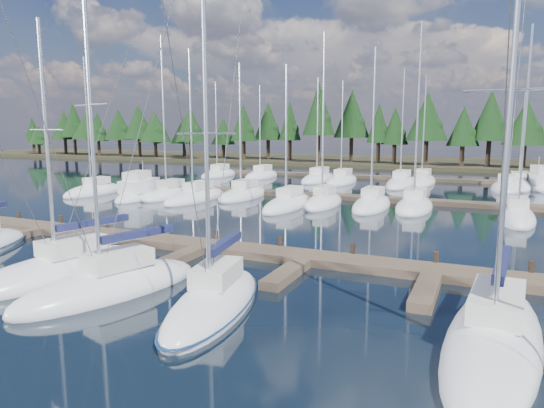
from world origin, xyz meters
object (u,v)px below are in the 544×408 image
at_px(front_sailboat_3, 111,286).
at_px(motor_yacht_left, 140,193).
at_px(front_sailboat_4, 214,303).
at_px(front_sailboat_2, 66,270).
at_px(front_sailboat_5, 494,339).
at_px(main_dock, 200,249).
at_px(motor_yacht_right, 540,185).

distance_m(front_sailboat_3, motor_yacht_left, 28.16).
bearing_deg(front_sailboat_4, front_sailboat_2, 173.47).
bearing_deg(front_sailboat_5, front_sailboat_4, -175.09).
bearing_deg(front_sailboat_5, main_dock, 156.58).
distance_m(front_sailboat_5, motor_yacht_right, 45.09).
relative_size(front_sailboat_4, motor_yacht_left, 1.31).
bearing_deg(front_sailboat_4, motor_yacht_left, 133.88).
height_order(main_dock, front_sailboat_5, front_sailboat_5).
relative_size(main_dock, front_sailboat_3, 3.21).
bearing_deg(motor_yacht_left, main_dock, -42.93).
bearing_deg(main_dock, front_sailboat_3, -88.39).
distance_m(front_sailboat_2, front_sailboat_5, 17.74).
relative_size(main_dock, motor_yacht_left, 4.90).
bearing_deg(front_sailboat_3, front_sailboat_2, 164.30).
height_order(motor_yacht_left, motor_yacht_right, motor_yacht_right).
height_order(front_sailboat_3, front_sailboat_4, front_sailboat_3).
bearing_deg(front_sailboat_4, front_sailboat_3, -179.68).
height_order(front_sailboat_4, front_sailboat_5, front_sailboat_5).
distance_m(motor_yacht_left, motor_yacht_right, 42.81).
height_order(main_dock, front_sailboat_3, front_sailboat_3).
distance_m(front_sailboat_2, front_sailboat_4, 8.38).
height_order(front_sailboat_2, front_sailboat_5, front_sailboat_5).
relative_size(front_sailboat_3, motor_yacht_right, 1.51).
bearing_deg(front_sailboat_2, motor_yacht_left, 121.74).
height_order(front_sailboat_3, front_sailboat_5, front_sailboat_5).
distance_m(front_sailboat_3, front_sailboat_4, 4.84).
height_order(main_dock, motor_yacht_left, motor_yacht_left).
height_order(front_sailboat_2, front_sailboat_3, front_sailboat_3).
height_order(main_dock, motor_yacht_right, motor_yacht_right).
bearing_deg(motor_yacht_right, motor_yacht_left, -147.37).
bearing_deg(front_sailboat_2, front_sailboat_5, -0.47).
distance_m(front_sailboat_4, front_sailboat_5, 9.45).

